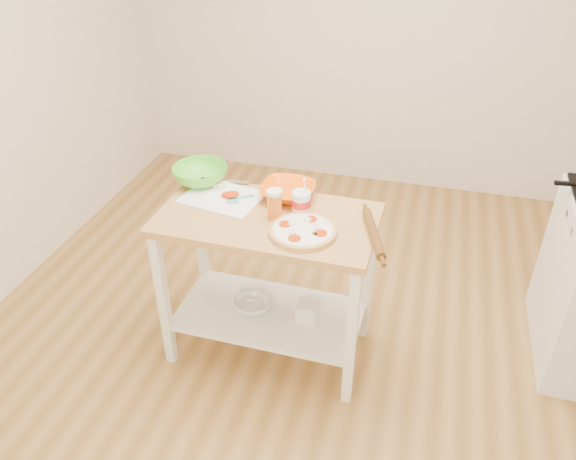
{
  "coord_description": "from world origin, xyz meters",
  "views": [
    {
      "loc": [
        0.54,
        -2.3,
        2.38
      ],
      "look_at": [
        -0.1,
        0.04,
        0.81
      ],
      "focal_mm": 35.0,
      "sensor_mm": 36.0,
      "label": 1
    }
  ],
  "objects_px": {
    "cutting_board": "(223,197)",
    "orange_bowl": "(288,191)",
    "yogurt_tub": "(301,202)",
    "spatula": "(239,199)",
    "green_bowl": "(200,175)",
    "pizza": "(303,231)",
    "prep_island": "(268,257)",
    "knife": "(218,180)",
    "beer_pint": "(275,204)",
    "rolling_pin": "(374,234)",
    "shelf_glass_bowl": "(253,304)",
    "shelf_bin": "(307,311)"
  },
  "relations": [
    {
      "from": "green_bowl",
      "to": "beer_pint",
      "type": "distance_m",
      "value": 0.56
    },
    {
      "from": "knife",
      "to": "green_bowl",
      "type": "bearing_deg",
      "value": -176.96
    },
    {
      "from": "green_bowl",
      "to": "rolling_pin",
      "type": "relative_size",
      "value": 0.78
    },
    {
      "from": "beer_pint",
      "to": "rolling_pin",
      "type": "relative_size",
      "value": 0.4
    },
    {
      "from": "orange_bowl",
      "to": "rolling_pin",
      "type": "xyz_separation_m",
      "value": [
        0.49,
        -0.27,
        -0.01
      ]
    },
    {
      "from": "cutting_board",
      "to": "green_bowl",
      "type": "bearing_deg",
      "value": 153.43
    },
    {
      "from": "pizza",
      "to": "orange_bowl",
      "type": "relative_size",
      "value": 1.14
    },
    {
      "from": "cutting_board",
      "to": "orange_bowl",
      "type": "height_order",
      "value": "orange_bowl"
    },
    {
      "from": "cutting_board",
      "to": "beer_pint",
      "type": "xyz_separation_m",
      "value": [
        0.32,
        -0.12,
        0.07
      ]
    },
    {
      "from": "shelf_bin",
      "to": "beer_pint",
      "type": "bearing_deg",
      "value": -176.56
    },
    {
      "from": "spatula",
      "to": "shelf_glass_bowl",
      "type": "bearing_deg",
      "value": -80.16
    },
    {
      "from": "knife",
      "to": "rolling_pin",
      "type": "height_order",
      "value": "rolling_pin"
    },
    {
      "from": "knife",
      "to": "shelf_bin",
      "type": "distance_m",
      "value": 0.88
    },
    {
      "from": "prep_island",
      "to": "pizza",
      "type": "distance_m",
      "value": 0.36
    },
    {
      "from": "prep_island",
      "to": "pizza",
      "type": "xyz_separation_m",
      "value": [
        0.21,
        -0.1,
        0.27
      ]
    },
    {
      "from": "knife",
      "to": "beer_pint",
      "type": "bearing_deg",
      "value": -39.53
    },
    {
      "from": "knife",
      "to": "rolling_pin",
      "type": "bearing_deg",
      "value": -25.28
    },
    {
      "from": "pizza",
      "to": "beer_pint",
      "type": "xyz_separation_m",
      "value": [
        -0.17,
        0.1,
        0.06
      ]
    },
    {
      "from": "spatula",
      "to": "knife",
      "type": "height_order",
      "value": "knife"
    },
    {
      "from": "beer_pint",
      "to": "yogurt_tub",
      "type": "bearing_deg",
      "value": 37.4
    },
    {
      "from": "cutting_board",
      "to": "shelf_glass_bowl",
      "type": "distance_m",
      "value": 0.65
    },
    {
      "from": "prep_island",
      "to": "shelf_bin",
      "type": "height_order",
      "value": "prep_island"
    },
    {
      "from": "pizza",
      "to": "green_bowl",
      "type": "bearing_deg",
      "value": 152.26
    },
    {
      "from": "prep_island",
      "to": "knife",
      "type": "bearing_deg",
      "value": 143.89
    },
    {
      "from": "pizza",
      "to": "cutting_board",
      "type": "bearing_deg",
      "value": 155.94
    },
    {
      "from": "orange_bowl",
      "to": "yogurt_tub",
      "type": "bearing_deg",
      "value": -50.92
    },
    {
      "from": "spatula",
      "to": "green_bowl",
      "type": "distance_m",
      "value": 0.32
    },
    {
      "from": "beer_pint",
      "to": "shelf_glass_bowl",
      "type": "bearing_deg",
      "value": 174.65
    },
    {
      "from": "prep_island",
      "to": "rolling_pin",
      "type": "relative_size",
      "value": 2.87
    },
    {
      "from": "spatula",
      "to": "shelf_bin",
      "type": "bearing_deg",
      "value": -46.21
    },
    {
      "from": "yogurt_tub",
      "to": "green_bowl",
      "type": "bearing_deg",
      "value": 164.95
    },
    {
      "from": "rolling_pin",
      "to": "shelf_bin",
      "type": "distance_m",
      "value": 0.69
    },
    {
      "from": "orange_bowl",
      "to": "rolling_pin",
      "type": "height_order",
      "value": "orange_bowl"
    },
    {
      "from": "cutting_board",
      "to": "shelf_glass_bowl",
      "type": "height_order",
      "value": "cutting_board"
    },
    {
      "from": "cutting_board",
      "to": "rolling_pin",
      "type": "relative_size",
      "value": 1.15
    },
    {
      "from": "yogurt_tub",
      "to": "spatula",
      "type": "bearing_deg",
      "value": 177.0
    },
    {
      "from": "beer_pint",
      "to": "rolling_pin",
      "type": "distance_m",
      "value": 0.51
    },
    {
      "from": "pizza",
      "to": "cutting_board",
      "type": "distance_m",
      "value": 0.54
    },
    {
      "from": "spatula",
      "to": "knife",
      "type": "relative_size",
      "value": 0.46
    },
    {
      "from": "pizza",
      "to": "cutting_board",
      "type": "xyz_separation_m",
      "value": [
        -0.49,
        0.22,
        -0.01
      ]
    },
    {
      "from": "green_bowl",
      "to": "yogurt_tub",
      "type": "relative_size",
      "value": 1.46
    },
    {
      "from": "green_bowl",
      "to": "cutting_board",
      "type": "bearing_deg",
      "value": -36.51
    },
    {
      "from": "cutting_board",
      "to": "green_bowl",
      "type": "xyz_separation_m",
      "value": [
        -0.18,
        0.13,
        0.04
      ]
    },
    {
      "from": "pizza",
      "to": "spatula",
      "type": "height_order",
      "value": "pizza"
    },
    {
      "from": "cutting_board",
      "to": "shelf_glass_bowl",
      "type": "bearing_deg",
      "value": -20.14
    },
    {
      "from": "beer_pint",
      "to": "knife",
      "type": "bearing_deg",
      "value": 146.44
    },
    {
      "from": "orange_bowl",
      "to": "spatula",
      "type": "bearing_deg",
      "value": -154.41
    },
    {
      "from": "spatula",
      "to": "cutting_board",
      "type": "bearing_deg",
      "value": 138.95
    },
    {
      "from": "yogurt_tub",
      "to": "shelf_bin",
      "type": "distance_m",
      "value": 0.65
    },
    {
      "from": "prep_island",
      "to": "spatula",
      "type": "distance_m",
      "value": 0.34
    }
  ]
}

